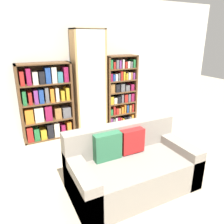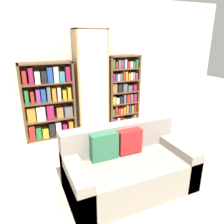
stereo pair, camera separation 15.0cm
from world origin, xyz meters
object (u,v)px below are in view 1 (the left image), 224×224
(couch, at_px, (131,167))
(bookshelf_left, at_px, (46,104))
(bookshelf_right, at_px, (120,92))
(display_cabinet, at_px, (89,83))
(wine_bottle, at_px, (145,137))

(couch, distance_m, bookshelf_left, 2.19)
(couch, xyz_separation_m, bookshelf_right, (0.95, 2.05, 0.47))
(display_cabinet, bearing_deg, couch, -95.99)
(bookshelf_right, height_order, wine_bottle, bookshelf_right)
(bookshelf_left, distance_m, wine_bottle, 2.00)
(display_cabinet, height_order, wine_bottle, display_cabinet)
(bookshelf_left, height_order, display_cabinet, display_cabinet)
(display_cabinet, xyz_separation_m, bookshelf_right, (0.74, 0.02, -0.28))
(display_cabinet, relative_size, wine_bottle, 5.82)
(bookshelf_left, relative_size, bookshelf_right, 0.95)
(display_cabinet, relative_size, bookshelf_right, 1.34)
(display_cabinet, bearing_deg, wine_bottle, -59.22)
(couch, height_order, bookshelf_right, bookshelf_right)
(display_cabinet, height_order, bookshelf_right, display_cabinet)
(bookshelf_right, xyz_separation_m, wine_bottle, (-0.07, -1.13, -0.61))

